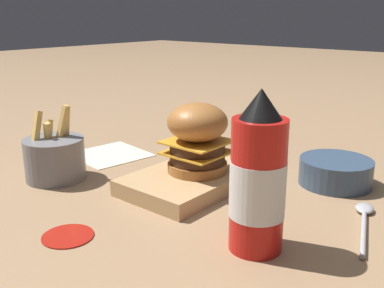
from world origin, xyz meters
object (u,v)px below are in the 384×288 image
at_px(serving_board, 192,179).
at_px(side_bowl, 336,171).
at_px(burger, 197,137).
at_px(ketchup_bottle, 258,181).
at_px(fries_basket, 55,158).
at_px(spoon, 364,217).

bearing_deg(serving_board, side_bowl, -47.30).
xyz_separation_m(burger, ketchup_bottle, (-0.12, -0.19, 0.00)).
bearing_deg(side_bowl, fries_basket, 126.84).
bearing_deg(side_bowl, spoon, -140.10).
bearing_deg(serving_board, burger, -26.52).
distance_m(burger, ketchup_bottle, 0.23).
height_order(burger, ketchup_bottle, ketchup_bottle).
distance_m(ketchup_bottle, spoon, 0.21).
height_order(burger, fries_basket, burger).
relative_size(side_bowl, spoon, 0.75).
bearing_deg(spoon, fries_basket, 92.15).
height_order(burger, side_bowl, burger).
relative_size(serving_board, ketchup_bottle, 1.16).
height_order(ketchup_bottle, side_bowl, ketchup_bottle).
relative_size(serving_board, fries_basket, 1.79).
bearing_deg(spoon, ketchup_bottle, 136.26).
bearing_deg(spoon, burger, 81.86).
xyz_separation_m(burger, fries_basket, (-0.14, 0.22, -0.05)).
height_order(ketchup_bottle, fries_basket, ketchup_bottle).
bearing_deg(side_bowl, burger, 131.86).
xyz_separation_m(fries_basket, spoon, (0.19, -0.49, -0.03)).
bearing_deg(serving_board, fries_basket, 120.95).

